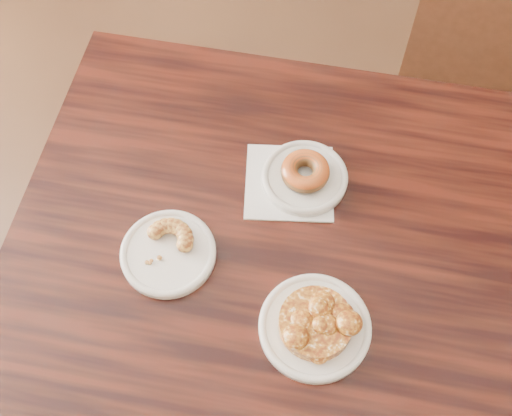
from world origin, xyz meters
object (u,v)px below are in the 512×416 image
at_px(cafe_table, 262,331).
at_px(chair_far, 487,59).
at_px(apple_fritter, 316,322).
at_px(cruller_fragment, 167,248).
at_px(glazed_donut, 305,171).

height_order(cafe_table, chair_far, chair_far).
relative_size(apple_fritter, cruller_fragment, 1.62).
bearing_deg(glazed_donut, cruller_fragment, -123.06).
relative_size(cafe_table, chair_far, 0.94).
relative_size(glazed_donut, apple_fritter, 0.56).
distance_m(cafe_table, chair_far, 0.91).
bearing_deg(cruller_fragment, cafe_table, 23.03).
xyz_separation_m(chair_far, cruller_fragment, (-0.38, -0.93, 0.32)).
bearing_deg(chair_far, apple_fritter, 78.55).
bearing_deg(chair_far, cruller_fragment, 63.47).
bearing_deg(cruller_fragment, apple_fritter, -3.34).
bearing_deg(cafe_table, chair_far, 61.07).
xyz_separation_m(glazed_donut, apple_fritter, (0.12, -0.24, -0.00)).
distance_m(apple_fritter, cruller_fragment, 0.26).
bearing_deg(glazed_donut, cafe_table, -91.22).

